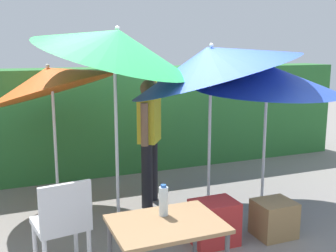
{
  "coord_description": "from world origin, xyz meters",
  "views": [
    {
      "loc": [
        -1.7,
        -3.93,
        1.99
      ],
      "look_at": [
        0.0,
        0.3,
        1.1
      ],
      "focal_mm": 43.3,
      "sensor_mm": 36.0,
      "label": 1
    }
  ],
  "objects": [
    {
      "name": "cooler_box",
      "position": [
        0.18,
        -0.51,
        0.23
      ],
      "size": [
        0.46,
        0.34,
        0.45
      ],
      "primitive_type": "cube",
      "color": "red",
      "rests_on": "ground_plane"
    },
    {
      "name": "umbrella_navy",
      "position": [
        -0.58,
        0.32,
        2.02
      ],
      "size": [
        1.8,
        1.74,
        2.5
      ],
      "color": "silver",
      "rests_on": "ground_plane"
    },
    {
      "name": "hedge_row",
      "position": [
        0.0,
        2.38,
        0.84
      ],
      "size": [
        8.0,
        0.7,
        1.67
      ],
      "primitive_type": "cube",
      "color": "#2D7033",
      "rests_on": "ground_plane"
    },
    {
      "name": "umbrella_yellow",
      "position": [
        -1.2,
        1.04,
        1.61
      ],
      "size": [
        1.71,
        1.65,
        2.08
      ],
      "color": "silver",
      "rests_on": "ground_plane"
    },
    {
      "name": "person_vendor",
      "position": [
        -0.06,
        0.77,
        0.93
      ],
      "size": [
        0.38,
        0.51,
        1.88
      ],
      "color": "black",
      "rests_on": "ground_plane"
    },
    {
      "name": "crate_cardboard",
      "position": [
        0.86,
        -0.6,
        0.19
      ],
      "size": [
        0.41,
        0.36,
        0.39
      ],
      "primitive_type": "cube",
      "color": "#9E7A4C",
      "rests_on": "ground_plane"
    },
    {
      "name": "chair_plastic",
      "position": [
        -1.33,
        -0.55,
        0.51
      ],
      "size": [
        0.5,
        0.5,
        0.89
      ],
      "color": "silver",
      "rests_on": "ground_plane"
    },
    {
      "name": "umbrella_orange",
      "position": [
        1.27,
        0.2,
        1.62
      ],
      "size": [
        1.79,
        1.8,
        1.83
      ],
      "color": "silver",
      "rests_on": "ground_plane"
    },
    {
      "name": "bottle_water",
      "position": [
        -0.66,
        -1.25,
        0.86
      ],
      "size": [
        0.07,
        0.07,
        0.24
      ],
      "color": "silver",
      "rests_on": "folding_table"
    },
    {
      "name": "ground_plane",
      "position": [
        0.0,
        0.0,
        0.0
      ],
      "size": [
        24.0,
        24.0,
        0.0
      ],
      "primitive_type": "plane",
      "color": "gray"
    },
    {
      "name": "umbrella_rainbow",
      "position": [
        0.53,
        0.28,
        1.82
      ],
      "size": [
        2.1,
        2.04,
        2.36
      ],
      "color": "silver",
      "rests_on": "ground_plane"
    },
    {
      "name": "folding_table",
      "position": [
        -0.69,
        -1.37,
        0.65
      ],
      "size": [
        0.8,
        0.6,
        0.74
      ],
      "color": "#4C4C51",
      "rests_on": "ground_plane"
    }
  ]
}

